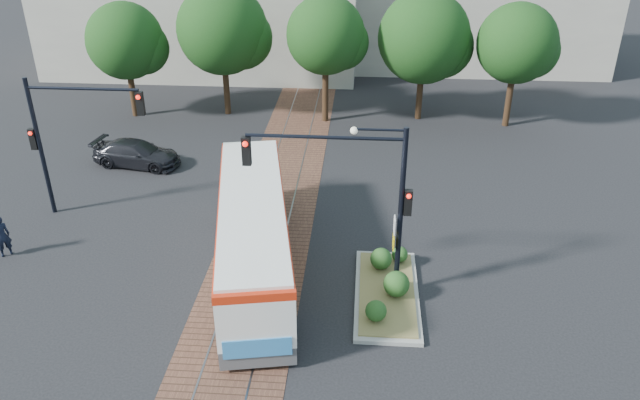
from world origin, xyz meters
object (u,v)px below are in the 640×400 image
at_px(traffic_island, 388,286).
at_px(signal_pole_left, 63,129).
at_px(city_bus, 253,230).
at_px(signal_pole_main, 364,186).
at_px(parked_car, 137,153).
at_px(officer, 2,236).

xyz_separation_m(traffic_island, signal_pole_left, (-13.19, 4.89, 3.54)).
bearing_deg(traffic_island, city_bus, 165.66).
xyz_separation_m(signal_pole_main, signal_pole_left, (-12.23, 4.80, -0.29)).
height_order(city_bus, signal_pole_left, signal_pole_left).
xyz_separation_m(signal_pole_main, parked_car, (-11.34, 9.82, -3.52)).
bearing_deg(signal_pole_main, traffic_island, -5.36).
relative_size(city_bus, signal_pole_main, 1.87).
bearing_deg(parked_car, signal_pole_left, 178.99).
distance_m(city_bus, traffic_island, 5.21).
bearing_deg(city_bus, officer, 168.37).
relative_size(traffic_island, parked_car, 1.19).
xyz_separation_m(signal_pole_left, parked_car, (0.89, 5.01, -3.23)).
distance_m(officer, parked_car, 8.81).
height_order(traffic_island, signal_pole_left, signal_pole_left).
bearing_deg(signal_pole_left, signal_pole_main, -21.45).
height_order(traffic_island, signal_pole_main, signal_pole_main).
height_order(officer, parked_car, officer).
bearing_deg(officer, parked_car, -149.45).
distance_m(signal_pole_main, officer, 14.12).
relative_size(city_bus, signal_pole_left, 1.87).
bearing_deg(signal_pole_left, city_bus, -23.71).
relative_size(city_bus, parked_car, 2.57).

